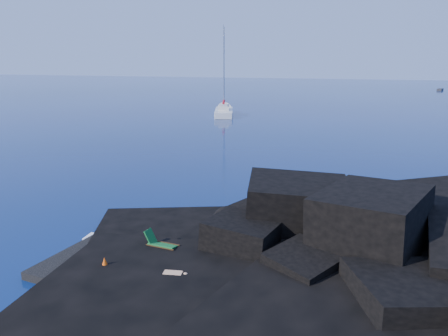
# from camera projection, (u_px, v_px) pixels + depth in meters

# --- Properties ---
(ground) EXTENTS (400.00, 400.00, 0.00)m
(ground) POSITION_uv_depth(u_px,v_px,m) (56.00, 259.00, 19.85)
(ground) COLOR #03133A
(ground) RESTS_ON ground
(headland) EXTENTS (24.00, 24.00, 3.60)m
(headland) POSITION_uv_depth(u_px,v_px,m) (355.00, 272.00, 18.62)
(headland) COLOR black
(headland) RESTS_ON ground
(beach) EXTENTS (9.08, 6.86, 0.70)m
(beach) POSITION_uv_depth(u_px,v_px,m) (149.00, 269.00, 18.93)
(beach) COLOR black
(beach) RESTS_ON ground
(surf_foam) EXTENTS (10.00, 8.00, 0.06)m
(surf_foam) POSITION_uv_depth(u_px,v_px,m) (198.00, 233.00, 22.92)
(surf_foam) COLOR white
(surf_foam) RESTS_ON ground
(sailboat) EXTENTS (6.64, 13.53, 13.95)m
(sailboat) POSITION_uv_depth(u_px,v_px,m) (224.00, 115.00, 71.23)
(sailboat) COLOR silver
(sailboat) RESTS_ON ground
(deck_chair) EXTENTS (1.55, 0.80, 1.02)m
(deck_chair) POSITION_uv_depth(u_px,v_px,m) (163.00, 241.00, 19.73)
(deck_chair) COLOR #156228
(deck_chair) RESTS_ON beach
(towel) EXTENTS (1.97, 1.20, 0.05)m
(towel) POSITION_uv_depth(u_px,v_px,m) (173.00, 278.00, 17.34)
(towel) COLOR silver
(towel) RESTS_ON beach
(sunbather) EXTENTS (1.81, 0.82, 0.27)m
(sunbather) POSITION_uv_depth(u_px,v_px,m) (173.00, 275.00, 17.30)
(sunbather) COLOR #E8AB7A
(sunbather) RESTS_ON towel
(marker_cone) EXTENTS (0.46, 0.46, 0.61)m
(marker_cone) POSITION_uv_depth(u_px,v_px,m) (105.00, 264.00, 17.96)
(marker_cone) COLOR #F9560D
(marker_cone) RESTS_ON beach
(distant_boat_a) EXTENTS (2.32, 4.36, 0.56)m
(distant_boat_a) POSITION_uv_depth(u_px,v_px,m) (440.00, 91.00, 128.29)
(distant_boat_a) COLOR #252429
(distant_boat_a) RESTS_ON ground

